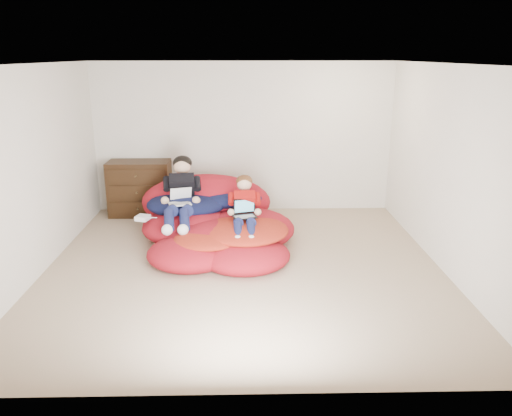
{
  "coord_description": "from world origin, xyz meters",
  "views": [
    {
      "loc": [
        0.03,
        -5.87,
        2.61
      ],
      "look_at": [
        0.16,
        0.28,
        0.7
      ],
      "focal_mm": 35.0,
      "sensor_mm": 36.0,
      "label": 1
    }
  ],
  "objects_px": {
    "younger_boy": "(244,206)",
    "laptop_white": "(180,199)",
    "laptop_black": "(244,212)",
    "dresser": "(140,188)",
    "beanbag_pile": "(215,224)",
    "older_boy": "(181,192)"
  },
  "relations": [
    {
      "from": "beanbag_pile",
      "to": "laptop_white",
      "type": "bearing_deg",
      "value": 175.71
    },
    {
      "from": "beanbag_pile",
      "to": "younger_boy",
      "type": "xyz_separation_m",
      "value": [
        0.42,
        -0.25,
        0.34
      ]
    },
    {
      "from": "older_boy",
      "to": "younger_boy",
      "type": "xyz_separation_m",
      "value": [
        0.91,
        -0.38,
        -0.11
      ]
    },
    {
      "from": "younger_boy",
      "to": "laptop_white",
      "type": "bearing_deg",
      "value": 162.41
    },
    {
      "from": "older_boy",
      "to": "laptop_black",
      "type": "height_order",
      "value": "older_boy"
    },
    {
      "from": "dresser",
      "to": "laptop_black",
      "type": "distance_m",
      "value": 2.42
    },
    {
      "from": "dresser",
      "to": "laptop_white",
      "type": "relative_size",
      "value": 2.63
    },
    {
      "from": "laptop_black",
      "to": "older_boy",
      "type": "bearing_deg",
      "value": 153.07
    },
    {
      "from": "older_boy",
      "to": "laptop_white",
      "type": "relative_size",
      "value": 3.29
    },
    {
      "from": "younger_boy",
      "to": "laptop_white",
      "type": "relative_size",
      "value": 2.76
    },
    {
      "from": "older_boy",
      "to": "younger_boy",
      "type": "distance_m",
      "value": 0.99
    },
    {
      "from": "older_boy",
      "to": "laptop_black",
      "type": "bearing_deg",
      "value": -26.93
    },
    {
      "from": "dresser",
      "to": "older_boy",
      "type": "height_order",
      "value": "older_boy"
    },
    {
      "from": "older_boy",
      "to": "laptop_black",
      "type": "relative_size",
      "value": 3.6
    },
    {
      "from": "dresser",
      "to": "beanbag_pile",
      "type": "relative_size",
      "value": 0.41
    },
    {
      "from": "laptop_black",
      "to": "dresser",
      "type": "bearing_deg",
      "value": 136.21
    },
    {
      "from": "beanbag_pile",
      "to": "younger_boy",
      "type": "height_order",
      "value": "younger_boy"
    },
    {
      "from": "beanbag_pile",
      "to": "younger_boy",
      "type": "bearing_deg",
      "value": -30.79
    },
    {
      "from": "beanbag_pile",
      "to": "laptop_white",
      "type": "relative_size",
      "value": 6.39
    },
    {
      "from": "dresser",
      "to": "younger_boy",
      "type": "relative_size",
      "value": 0.95
    },
    {
      "from": "dresser",
      "to": "younger_boy",
      "type": "bearing_deg",
      "value": -42.34
    },
    {
      "from": "beanbag_pile",
      "to": "laptop_black",
      "type": "relative_size",
      "value": 6.99
    }
  ]
}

